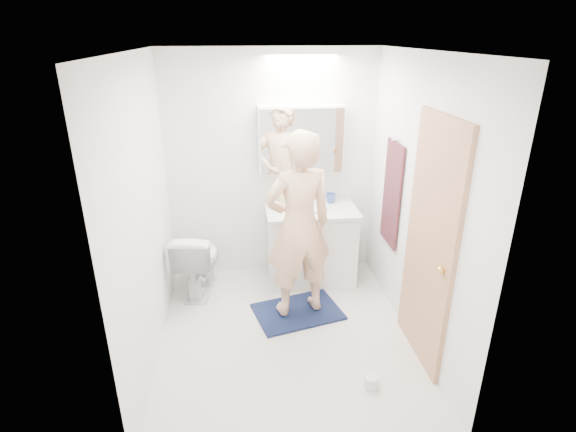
{
  "coord_description": "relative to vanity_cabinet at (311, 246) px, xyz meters",
  "views": [
    {
      "loc": [
        -0.38,
        -3.3,
        2.52
      ],
      "look_at": [
        0.05,
        0.25,
        1.05
      ],
      "focal_mm": 27.89,
      "sensor_mm": 36.0,
      "label": 1
    }
  ],
  "objects": [
    {
      "name": "floor",
      "position": [
        -0.38,
        -0.96,
        -0.39
      ],
      "size": [
        2.5,
        2.5,
        0.0
      ],
      "primitive_type": "plane",
      "color": "silver",
      "rests_on": "ground"
    },
    {
      "name": "ceiling",
      "position": [
        -0.38,
        -0.96,
        2.01
      ],
      "size": [
        2.5,
        2.5,
        0.0
      ],
      "primitive_type": "plane",
      "rotation": [
        3.14,
        0.0,
        0.0
      ],
      "color": "white",
      "rests_on": "floor"
    },
    {
      "name": "wall_back",
      "position": [
        -0.38,
        0.29,
        0.81
      ],
      "size": [
        2.5,
        0.0,
        2.5
      ],
      "primitive_type": "plane",
      "rotation": [
        1.57,
        0.0,
        0.0
      ],
      "color": "white",
      "rests_on": "floor"
    },
    {
      "name": "wall_front",
      "position": [
        -0.38,
        -2.21,
        0.81
      ],
      "size": [
        2.5,
        0.0,
        2.5
      ],
      "primitive_type": "plane",
      "rotation": [
        -1.57,
        0.0,
        0.0
      ],
      "color": "white",
      "rests_on": "floor"
    },
    {
      "name": "wall_left",
      "position": [
        -1.48,
        -0.96,
        0.81
      ],
      "size": [
        0.0,
        2.5,
        2.5
      ],
      "primitive_type": "plane",
      "rotation": [
        1.57,
        0.0,
        1.57
      ],
      "color": "white",
      "rests_on": "floor"
    },
    {
      "name": "wall_right",
      "position": [
        0.72,
        -0.96,
        0.81
      ],
      "size": [
        0.0,
        2.5,
        2.5
      ],
      "primitive_type": "plane",
      "rotation": [
        1.57,
        0.0,
        -1.57
      ],
      "color": "white",
      "rests_on": "floor"
    },
    {
      "name": "vanity_cabinet",
      "position": [
        0.0,
        0.0,
        0.0
      ],
      "size": [
        0.9,
        0.55,
        0.78
      ],
      "primitive_type": "cube",
      "color": "white",
      "rests_on": "floor"
    },
    {
      "name": "countertop",
      "position": [
        0.0,
        -0.0,
        0.41
      ],
      "size": [
        0.95,
        0.58,
        0.04
      ],
      "primitive_type": "cube",
      "color": "silver",
      "rests_on": "vanity_cabinet"
    },
    {
      "name": "sink_basin",
      "position": [
        0.0,
        0.03,
        0.45
      ],
      "size": [
        0.36,
        0.36,
        0.03
      ],
      "primitive_type": "cylinder",
      "color": "silver",
      "rests_on": "countertop"
    },
    {
      "name": "faucet",
      "position": [
        0.0,
        0.22,
        0.51
      ],
      "size": [
        0.02,
        0.02,
        0.16
      ],
      "primitive_type": "cylinder",
      "color": "silver",
      "rests_on": "countertop"
    },
    {
      "name": "medicine_cabinet",
      "position": [
        -0.08,
        0.21,
        1.11
      ],
      "size": [
        0.88,
        0.14,
        0.7
      ],
      "primitive_type": "cube",
      "color": "white",
      "rests_on": "wall_back"
    },
    {
      "name": "mirror_panel",
      "position": [
        -0.08,
        0.13,
        1.11
      ],
      "size": [
        0.84,
        0.01,
        0.66
      ],
      "primitive_type": "cube",
      "color": "silver",
      "rests_on": "medicine_cabinet"
    },
    {
      "name": "toilet",
      "position": [
        -1.19,
        -0.11,
        -0.04
      ],
      "size": [
        0.51,
        0.74,
        0.7
      ],
      "primitive_type": "imported",
      "rotation": [
        0.0,
        0.0,
        2.96
      ],
      "color": "white",
      "rests_on": "floor"
    },
    {
      "name": "bath_rug",
      "position": [
        -0.23,
        -0.64,
        -0.38
      ],
      "size": [
        0.91,
        0.73,
        0.02
      ],
      "primitive_type": "cube",
      "rotation": [
        0.0,
        0.0,
        0.24
      ],
      "color": "#12193A",
      "rests_on": "floor"
    },
    {
      "name": "person",
      "position": [
        -0.23,
        -0.64,
        0.53
      ],
      "size": [
        0.72,
        0.56,
        1.74
      ],
      "primitive_type": "imported",
      "rotation": [
        0.0,
        0.0,
        3.39
      ],
      "color": "#E1AF87",
      "rests_on": "bath_rug"
    },
    {
      "name": "door",
      "position": [
        0.7,
        -1.31,
        0.61
      ],
      "size": [
        0.04,
        0.8,
        2.0
      ],
      "primitive_type": "cube",
      "color": "tan",
      "rests_on": "wall_right"
    },
    {
      "name": "door_knob",
      "position": [
        0.66,
        -1.61,
        0.56
      ],
      "size": [
        0.06,
        0.06,
        0.06
      ],
      "primitive_type": "sphere",
      "color": "gold",
      "rests_on": "door"
    },
    {
      "name": "towel",
      "position": [
        0.69,
        -0.41,
        0.71
      ],
      "size": [
        0.02,
        0.42,
        1.0
      ],
      "primitive_type": "cube",
      "color": "#161135",
      "rests_on": "wall_right"
    },
    {
      "name": "towel_hook",
      "position": [
        0.68,
        -0.41,
        1.23
      ],
      "size": [
        0.07,
        0.02,
        0.02
      ],
      "primitive_type": "cylinder",
      "rotation": [
        0.0,
        1.57,
        0.0
      ],
      "color": "silver",
      "rests_on": "wall_right"
    },
    {
      "name": "soap_bottle_a",
      "position": [
        -0.29,
        0.15,
        0.53
      ],
      "size": [
        0.1,
        0.1,
        0.2
      ],
      "primitive_type": "imported",
      "rotation": [
        0.0,
        0.0,
        0.37
      ],
      "color": "#C4C37F",
      "rests_on": "countertop"
    },
    {
      "name": "soap_bottle_b",
      "position": [
        -0.16,
        0.18,
        0.51
      ],
      "size": [
        0.1,
        0.1,
        0.16
      ],
      "primitive_type": "imported",
      "rotation": [
        0.0,
        0.0,
        -0.77
      ],
      "color": "#5D96C8",
      "rests_on": "countertop"
    },
    {
      "name": "toothbrush_cup",
      "position": [
        0.23,
        0.16,
        0.48
      ],
      "size": [
        0.12,
        0.12,
        0.1
      ],
      "primitive_type": "imported",
      "rotation": [
        0.0,
        0.0,
        0.12
      ],
      "color": "#395EAD",
      "rests_on": "countertop"
    },
    {
      "name": "toilet_paper_roll",
      "position": [
        0.19,
        -1.68,
        -0.34
      ],
      "size": [
        0.11,
        0.11,
        0.1
      ],
      "primitive_type": "cylinder",
      "color": "silver",
      "rests_on": "floor"
    }
  ]
}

